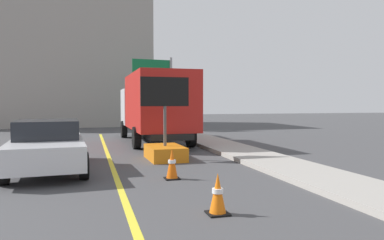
{
  "coord_description": "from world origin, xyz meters",
  "views": [
    {
      "loc": [
        -0.63,
        1.73,
        1.85
      ],
      "look_at": [
        0.65,
        6.24,
        1.63
      ],
      "focal_mm": 34.13,
      "sensor_mm": 36.0,
      "label": 1
    }
  ],
  "objects_px": {
    "traffic_cone_mid_lane": "(218,194)",
    "highway_guide_sign": "(160,80)",
    "arrow_board_trailer": "(165,145)",
    "pickup_car": "(48,145)",
    "traffic_cone_far_lane": "(172,164)",
    "box_truck": "(155,106)"
  },
  "relations": [
    {
      "from": "traffic_cone_mid_lane",
      "to": "highway_guide_sign",
      "type": "bearing_deg",
      "value": 82.03
    },
    {
      "from": "arrow_board_trailer",
      "to": "highway_guide_sign",
      "type": "xyz_separation_m",
      "value": [
        2.32,
        12.96,
        2.94
      ]
    },
    {
      "from": "arrow_board_trailer",
      "to": "pickup_car",
      "type": "bearing_deg",
      "value": -163.14
    },
    {
      "from": "traffic_cone_mid_lane",
      "to": "traffic_cone_far_lane",
      "type": "bearing_deg",
      "value": 92.18
    },
    {
      "from": "box_truck",
      "to": "pickup_car",
      "type": "relative_size",
      "value": 1.72
    },
    {
      "from": "highway_guide_sign",
      "to": "traffic_cone_far_lane",
      "type": "distance_m",
      "value": 16.56
    },
    {
      "from": "pickup_car",
      "to": "traffic_cone_mid_lane",
      "type": "height_order",
      "value": "pickup_car"
    },
    {
      "from": "arrow_board_trailer",
      "to": "box_truck",
      "type": "bearing_deg",
      "value": 83.73
    },
    {
      "from": "traffic_cone_far_lane",
      "to": "box_truck",
      "type": "bearing_deg",
      "value": 82.93
    },
    {
      "from": "highway_guide_sign",
      "to": "traffic_cone_mid_lane",
      "type": "bearing_deg",
      "value": -97.97
    },
    {
      "from": "traffic_cone_far_lane",
      "to": "traffic_cone_mid_lane",
      "type": "bearing_deg",
      "value": -87.82
    },
    {
      "from": "box_truck",
      "to": "highway_guide_sign",
      "type": "distance_m",
      "value": 8.13
    },
    {
      "from": "arrow_board_trailer",
      "to": "traffic_cone_mid_lane",
      "type": "distance_m",
      "value": 6.05
    },
    {
      "from": "arrow_board_trailer",
      "to": "box_truck",
      "type": "height_order",
      "value": "box_truck"
    },
    {
      "from": "arrow_board_trailer",
      "to": "highway_guide_sign",
      "type": "height_order",
      "value": "highway_guide_sign"
    },
    {
      "from": "box_truck",
      "to": "traffic_cone_mid_lane",
      "type": "relative_size",
      "value": 11.39
    },
    {
      "from": "traffic_cone_mid_lane",
      "to": "traffic_cone_far_lane",
      "type": "distance_m",
      "value": 2.96
    },
    {
      "from": "traffic_cone_far_lane",
      "to": "pickup_car",
      "type": "bearing_deg",
      "value": 146.35
    },
    {
      "from": "highway_guide_sign",
      "to": "traffic_cone_mid_lane",
      "type": "height_order",
      "value": "highway_guide_sign"
    },
    {
      "from": "traffic_cone_mid_lane",
      "to": "traffic_cone_far_lane",
      "type": "relative_size",
      "value": 0.91
    },
    {
      "from": "pickup_car",
      "to": "traffic_cone_mid_lane",
      "type": "bearing_deg",
      "value": -57.72
    },
    {
      "from": "arrow_board_trailer",
      "to": "traffic_cone_mid_lane",
      "type": "relative_size",
      "value": 3.89
    }
  ]
}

